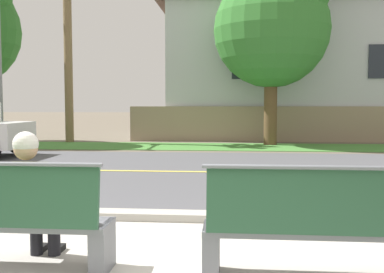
{
  "coord_description": "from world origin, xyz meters",
  "views": [
    {
      "loc": [
        0.64,
        -3.32,
        1.49
      ],
      "look_at": [
        0.06,
        3.52,
        1.0
      ],
      "focal_mm": 42.31,
      "sensor_mm": 36.0,
      "label": 1
    }
  ],
  "objects_px": {
    "bench_left": "(4,222)",
    "streetlamp": "(2,38)",
    "shade_tree_left": "(275,21)",
    "bench_right": "(315,229)",
    "seated_person_olive": "(32,194)"
  },
  "relations": [
    {
      "from": "bench_left",
      "to": "shade_tree_left",
      "type": "distance_m",
      "value": 13.89
    },
    {
      "from": "streetlamp",
      "to": "bench_right",
      "type": "bearing_deg",
      "value": -53.22
    },
    {
      "from": "bench_left",
      "to": "shade_tree_left",
      "type": "xyz_separation_m",
      "value": [
        3.56,
        12.82,
        4.01
      ]
    },
    {
      "from": "bench_right",
      "to": "shade_tree_left",
      "type": "bearing_deg",
      "value": 86.14
    },
    {
      "from": "seated_person_olive",
      "to": "streetlamp",
      "type": "xyz_separation_m",
      "value": [
        -6.29,
        11.61,
        3.14
      ]
    },
    {
      "from": "bench_left",
      "to": "seated_person_olive",
      "type": "relative_size",
      "value": 1.49
    },
    {
      "from": "seated_person_olive",
      "to": "shade_tree_left",
      "type": "xyz_separation_m",
      "value": [
        3.38,
        12.65,
        3.79
      ]
    },
    {
      "from": "bench_right",
      "to": "seated_person_olive",
      "type": "height_order",
      "value": "seated_person_olive"
    },
    {
      "from": "streetlamp",
      "to": "shade_tree_left",
      "type": "bearing_deg",
      "value": 6.14
    },
    {
      "from": "shade_tree_left",
      "to": "bench_right",
      "type": "bearing_deg",
      "value": -93.86
    },
    {
      "from": "bench_left",
      "to": "streetlamp",
      "type": "bearing_deg",
      "value": 117.43
    },
    {
      "from": "bench_right",
      "to": "shade_tree_left",
      "type": "distance_m",
      "value": 13.46
    },
    {
      "from": "bench_left",
      "to": "streetlamp",
      "type": "relative_size",
      "value": 0.28
    },
    {
      "from": "bench_left",
      "to": "bench_right",
      "type": "bearing_deg",
      "value": 0.0
    },
    {
      "from": "bench_left",
      "to": "seated_person_olive",
      "type": "bearing_deg",
      "value": 43.63
    }
  ]
}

